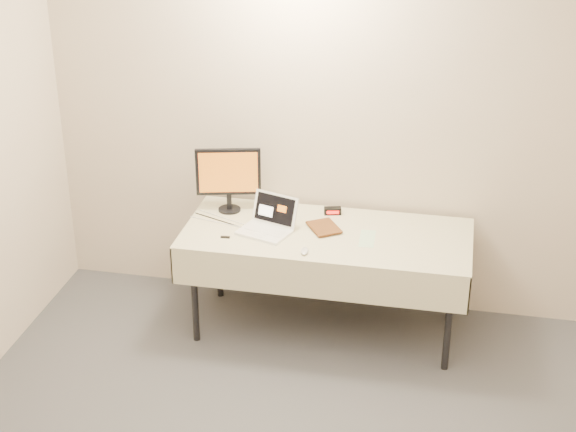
% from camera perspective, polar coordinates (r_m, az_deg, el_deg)
% --- Properties ---
extents(back_wall, '(4.00, 0.10, 2.70)m').
position_cam_1_polar(back_wall, '(5.88, 3.37, 6.21)').
color(back_wall, beige).
rests_on(back_wall, ground).
extents(table, '(1.86, 0.81, 0.74)m').
position_cam_1_polar(table, '(5.73, 2.52, -1.64)').
color(table, black).
rests_on(table, ground).
extents(laptop, '(0.39, 0.38, 0.22)m').
position_cam_1_polar(laptop, '(5.71, -1.26, -0.43)').
color(laptop, white).
rests_on(laptop, table).
extents(monitor, '(0.43, 0.18, 0.45)m').
position_cam_1_polar(monitor, '(5.91, -3.88, 2.67)').
color(monitor, black).
rests_on(monitor, table).
extents(book, '(0.16, 0.11, 0.23)m').
position_cam_1_polar(book, '(5.67, 1.56, 0.04)').
color(book, '#944E1A').
rests_on(book, table).
extents(alarm_clock, '(0.12, 0.07, 0.05)m').
position_cam_1_polar(alarm_clock, '(5.95, 2.90, 0.33)').
color(alarm_clock, black).
rests_on(alarm_clock, table).
extents(clicker, '(0.05, 0.10, 0.02)m').
position_cam_1_polar(clicker, '(5.45, 1.08, -2.28)').
color(clicker, silver).
rests_on(clicker, table).
extents(paper_form, '(0.11, 0.25, 0.00)m').
position_cam_1_polar(paper_form, '(5.65, 5.14, -1.46)').
color(paper_form, '#C2ECBC').
rests_on(paper_form, table).
extents(usb_dongle, '(0.06, 0.02, 0.01)m').
position_cam_1_polar(usb_dongle, '(5.65, -4.08, -1.37)').
color(usb_dongle, black).
rests_on(usb_dongle, table).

